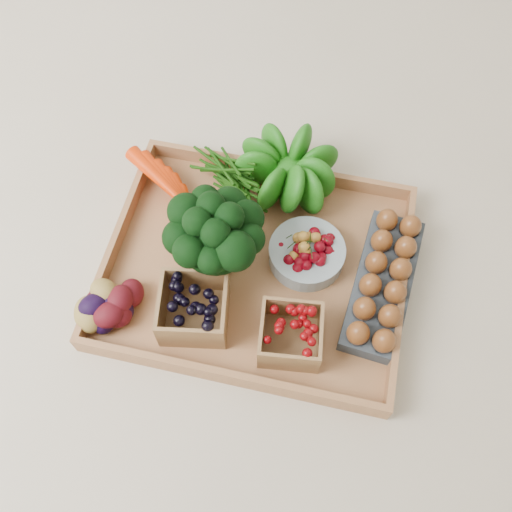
% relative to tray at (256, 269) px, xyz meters
% --- Properties ---
extents(ground, '(4.00, 4.00, 0.00)m').
position_rel_tray_xyz_m(ground, '(0.00, 0.00, -0.01)').
color(ground, beige).
rests_on(ground, ground).
extents(tray, '(0.55, 0.45, 0.01)m').
position_rel_tray_xyz_m(tray, '(0.00, 0.00, 0.00)').
color(tray, '#AA7347').
rests_on(tray, ground).
extents(carrots, '(0.22, 0.16, 0.05)m').
position_rel_tray_xyz_m(carrots, '(-0.15, 0.08, 0.03)').
color(carrots, red).
rests_on(carrots, tray).
extents(lettuce, '(0.13, 0.13, 0.13)m').
position_rel_tray_xyz_m(lettuce, '(0.02, 0.20, 0.07)').
color(lettuce, '#10470B').
rests_on(lettuce, tray).
extents(broccoli, '(0.18, 0.18, 0.14)m').
position_rel_tray_xyz_m(broccoli, '(-0.07, -0.01, 0.08)').
color(broccoli, black).
rests_on(broccoli, tray).
extents(cherry_bowl, '(0.14, 0.14, 0.04)m').
position_rel_tray_xyz_m(cherry_bowl, '(0.09, 0.04, 0.03)').
color(cherry_bowl, '#8C9EA5').
rests_on(cherry_bowl, tray).
extents(egg_carton, '(0.13, 0.29, 0.03)m').
position_rel_tray_xyz_m(egg_carton, '(0.23, 0.01, 0.02)').
color(egg_carton, '#373D46').
rests_on(egg_carton, tray).
extents(potatoes, '(0.15, 0.15, 0.08)m').
position_rel_tray_xyz_m(potatoes, '(-0.23, -0.15, 0.05)').
color(potatoes, '#3F0A10').
rests_on(potatoes, tray).
extents(punnet_blackberry, '(0.14, 0.14, 0.08)m').
position_rel_tray_xyz_m(punnet_blackberry, '(-0.08, -0.12, 0.05)').
color(punnet_blackberry, black).
rests_on(punnet_blackberry, tray).
extents(punnet_raspberry, '(0.12, 0.12, 0.07)m').
position_rel_tray_xyz_m(punnet_raspberry, '(0.09, -0.13, 0.04)').
color(punnet_raspberry, '#650407').
rests_on(punnet_raspberry, tray).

